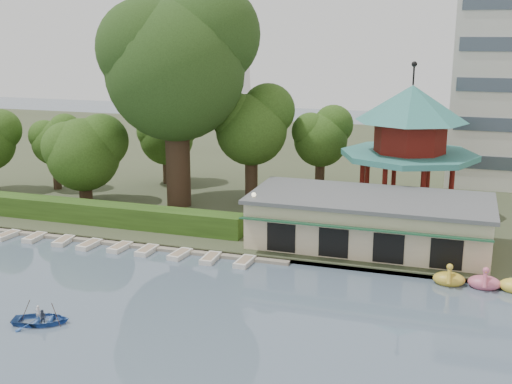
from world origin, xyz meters
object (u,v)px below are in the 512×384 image
at_px(boathouse, 369,220).
at_px(pavilion, 410,137).
at_px(big_tree, 178,60).
at_px(rowboat_with_passengers, 41,316).
at_px(dock, 91,239).

xyz_separation_m(boathouse, pavilion, (2.00, 10.03, 5.11)).
bearing_deg(big_tree, pavilion, 10.32).
distance_m(pavilion, big_tree, 22.20).
bearing_deg(pavilion, big_tree, -169.68).
height_order(big_tree, rowboat_with_passengers, big_tree).
height_order(boathouse, big_tree, big_tree).
distance_m(boathouse, pavilion, 11.43).
distance_m(boathouse, rowboat_with_passengers, 25.32).
bearing_deg(big_tree, rowboat_with_passengers, -84.66).
height_order(pavilion, rowboat_with_passengers, pavilion).
relative_size(pavilion, big_tree, 0.65).
xyz_separation_m(dock, pavilion, (24.00, 14.80, 7.36)).
bearing_deg(pavilion, rowboat_with_passengers, -122.32).
height_order(pavilion, big_tree, big_tree).
bearing_deg(pavilion, boathouse, -101.28).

